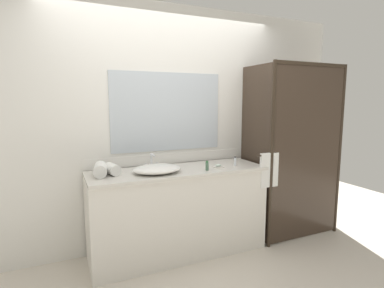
{
  "coord_description": "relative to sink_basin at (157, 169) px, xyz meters",
  "views": [
    {
      "loc": [
        -1.11,
        -2.81,
        1.58
      ],
      "look_at": [
        0.15,
        0.0,
        1.15
      ],
      "focal_mm": 28.5,
      "sensor_mm": 36.0,
      "label": 1
    }
  ],
  "objects": [
    {
      "name": "vanity_cabinet",
      "position": [
        0.24,
        0.07,
        -0.49
      ],
      "size": [
        1.8,
        0.58,
        0.9
      ],
      "color": "silver",
      "rests_on": "ground_plane"
    },
    {
      "name": "rolled_towel_near_edge",
      "position": [
        -0.52,
        0.09,
        0.02
      ],
      "size": [
        0.16,
        0.27,
        0.12
      ],
      "primitive_type": "cylinder",
      "rotation": [
        1.57,
        0.0,
        -0.15
      ],
      "color": "white",
      "rests_on": "vanity_cabinet"
    },
    {
      "name": "amenity_bottle_body_wash",
      "position": [
        0.49,
        -0.1,
        0.01
      ],
      "size": [
        0.03,
        0.03,
        0.1
      ],
      "color": "#4C7056",
      "rests_on": "vanity_cabinet"
    },
    {
      "name": "wall_back_with_mirror",
      "position": [
        0.24,
        0.4,
        0.36
      ],
      "size": [
        4.4,
        0.06,
        2.6
      ],
      "color": "silver",
      "rests_on": "ground_plane"
    },
    {
      "name": "amenity_bottle_shampoo",
      "position": [
        0.87,
        -0.02,
        0.01
      ],
      "size": [
        0.03,
        0.03,
        0.1
      ],
      "color": "silver",
      "rests_on": "vanity_cabinet"
    },
    {
      "name": "ground_plane",
      "position": [
        0.24,
        0.06,
        -0.94
      ],
      "size": [
        8.0,
        8.0,
        0.0
      ],
      "primitive_type": "plane",
      "color": "beige"
    },
    {
      "name": "shower_enclosure",
      "position": [
        1.52,
        -0.13,
        0.08
      ],
      "size": [
        1.2,
        0.59,
        2.0
      ],
      "color": "#2D2319",
      "rests_on": "ground_plane"
    },
    {
      "name": "rolled_towel_middle",
      "position": [
        -0.41,
        0.1,
        0.01
      ],
      "size": [
        0.14,
        0.2,
        0.1
      ],
      "primitive_type": "cylinder",
      "rotation": [
        1.57,
        0.0,
        0.23
      ],
      "color": "white",
      "rests_on": "vanity_cabinet"
    },
    {
      "name": "soap_dish",
      "position": [
        0.65,
        -0.04,
        -0.02
      ],
      "size": [
        0.1,
        0.07,
        0.04
      ],
      "color": "silver",
      "rests_on": "vanity_cabinet"
    },
    {
      "name": "sink_basin",
      "position": [
        0.0,
        0.0,
        0.0
      ],
      "size": [
        0.48,
        0.36,
        0.08
      ],
      "primitive_type": "ellipsoid",
      "color": "white",
      "rests_on": "vanity_cabinet"
    },
    {
      "name": "faucet",
      "position": [
        0.0,
        0.18,
        0.01
      ],
      "size": [
        0.17,
        0.13,
        0.16
      ],
      "color": "silver",
      "rests_on": "vanity_cabinet"
    }
  ]
}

